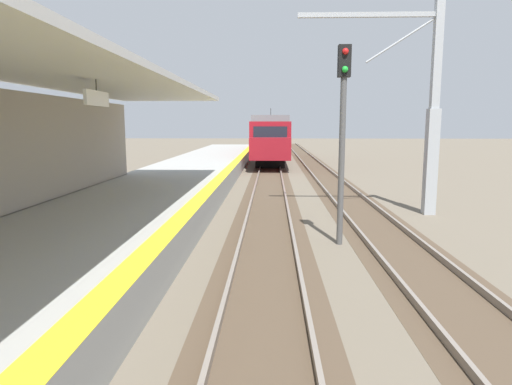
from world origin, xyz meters
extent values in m
cube|color=#999993|center=(-2.50, 16.00, 0.45)|extent=(5.00, 80.00, 0.90)
cube|color=yellow|center=(-0.25, 16.00, 0.90)|extent=(0.50, 80.00, 0.01)
cube|color=silver|center=(-2.60, 11.68, 4.35)|extent=(4.40, 24.00, 0.16)
cube|color=white|center=(-2.20, 13.68, 3.82)|extent=(0.08, 1.40, 0.36)
cylinder|color=#333333|center=(-2.20, 13.68, 4.14)|extent=(0.03, 0.03, 0.27)
cube|color=#4C3D2D|center=(1.90, 20.00, 0.00)|extent=(2.34, 120.00, 0.01)
cube|color=slate|center=(1.18, 20.00, 0.08)|extent=(0.08, 120.00, 0.15)
cube|color=slate|center=(2.62, 20.00, 0.08)|extent=(0.08, 120.00, 0.15)
cube|color=#4C3D2D|center=(5.30, 20.00, 0.00)|extent=(2.34, 120.00, 0.01)
cube|color=slate|center=(4.58, 20.00, 0.08)|extent=(0.08, 120.00, 0.15)
cube|color=slate|center=(6.02, 20.00, 0.08)|extent=(0.08, 120.00, 0.15)
cube|color=maroon|center=(1.90, 43.05, 2.07)|extent=(2.90, 18.00, 2.70)
cube|color=slate|center=(1.90, 43.05, 3.64)|extent=(2.67, 18.00, 0.44)
cube|color=black|center=(1.90, 34.03, 2.48)|extent=(2.32, 0.06, 1.21)
cube|color=maroon|center=(1.90, 33.25, 1.60)|extent=(2.78, 1.60, 1.49)
cube|color=black|center=(3.36, 43.05, 2.48)|extent=(0.04, 15.84, 0.86)
cylinder|color=#333333|center=(1.90, 46.65, 4.31)|extent=(0.06, 0.06, 0.90)
cube|color=black|center=(1.90, 37.20, 0.36)|extent=(2.17, 2.20, 0.72)
cube|color=black|center=(1.90, 48.90, 0.36)|extent=(2.17, 2.20, 0.72)
cylinder|color=#4C4C4C|center=(3.85, 14.70, 2.20)|extent=(0.16, 0.16, 4.40)
cube|color=black|center=(3.85, 14.70, 4.80)|extent=(0.32, 0.24, 0.80)
sphere|color=red|center=(3.85, 14.56, 5.02)|extent=(0.16, 0.16, 0.16)
sphere|color=green|center=(3.85, 14.56, 4.58)|extent=(0.16, 0.16, 0.16)
cube|color=#9EA3A8|center=(7.67, 18.99, 1.88)|extent=(0.40, 0.40, 3.75)
cube|color=#9EA3A8|center=(7.67, 18.99, 5.62)|extent=(0.28, 0.28, 3.75)
cube|color=#9EA3A8|center=(5.27, 18.99, 6.90)|extent=(4.80, 0.16, 0.16)
cylinder|color=#9EA3A8|center=(6.47, 18.99, 6.10)|extent=(2.47, 0.07, 1.60)
camera|label=1|loc=(2.01, 2.76, 3.19)|focal=31.73mm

